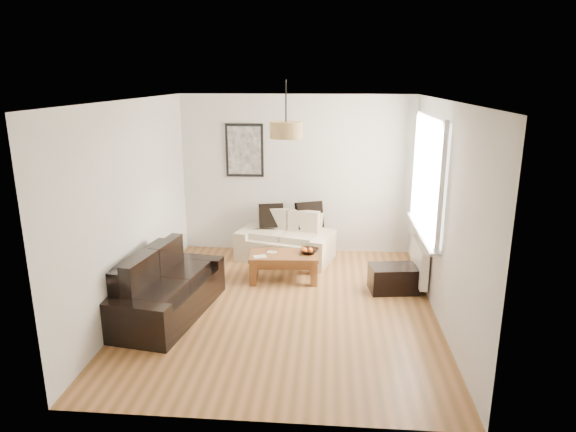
# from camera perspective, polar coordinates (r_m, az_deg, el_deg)

# --- Properties ---
(floor) EXTENTS (4.50, 4.50, 0.00)m
(floor) POSITION_cam_1_polar(r_m,az_deg,el_deg) (6.59, -0.44, -10.24)
(floor) COLOR brown
(floor) RESTS_ON ground
(ceiling) EXTENTS (3.80, 4.50, 0.00)m
(ceiling) POSITION_cam_1_polar(r_m,az_deg,el_deg) (5.94, -0.50, 12.97)
(ceiling) COLOR white
(ceiling) RESTS_ON floor
(wall_back) EXTENTS (3.80, 0.04, 2.60)m
(wall_back) POSITION_cam_1_polar(r_m,az_deg,el_deg) (8.33, 0.95, 4.68)
(wall_back) COLOR silver
(wall_back) RESTS_ON floor
(wall_front) EXTENTS (3.80, 0.04, 2.60)m
(wall_front) POSITION_cam_1_polar(r_m,az_deg,el_deg) (4.02, -3.43, -7.39)
(wall_front) COLOR silver
(wall_front) RESTS_ON floor
(wall_left) EXTENTS (0.04, 4.50, 2.60)m
(wall_left) POSITION_cam_1_polar(r_m,az_deg,el_deg) (6.59, -17.17, 1.08)
(wall_left) COLOR silver
(wall_left) RESTS_ON floor
(wall_right) EXTENTS (0.04, 4.50, 2.60)m
(wall_right) POSITION_cam_1_polar(r_m,az_deg,el_deg) (6.26, 17.12, 0.36)
(wall_right) COLOR silver
(wall_right) RESTS_ON floor
(window_bay) EXTENTS (0.14, 1.90, 1.60)m
(window_bay) POSITION_cam_1_polar(r_m,az_deg,el_deg) (6.96, 15.65, 4.47)
(window_bay) COLOR white
(window_bay) RESTS_ON wall_right
(radiator) EXTENTS (0.10, 0.90, 0.52)m
(radiator) POSITION_cam_1_polar(r_m,az_deg,el_deg) (7.27, 14.64, -5.00)
(radiator) COLOR white
(radiator) RESTS_ON wall_right
(poster) EXTENTS (0.62, 0.04, 0.87)m
(poster) POSITION_cam_1_polar(r_m,az_deg,el_deg) (8.33, -4.94, 7.42)
(poster) COLOR black
(poster) RESTS_ON wall_back
(pendant_shade) EXTENTS (0.40, 0.40, 0.20)m
(pendant_shade) POSITION_cam_1_polar(r_m,az_deg,el_deg) (6.27, -0.23, 9.71)
(pendant_shade) COLOR tan
(pendant_shade) RESTS_ON ceiling
(loveseat_cream) EXTENTS (1.64, 1.17, 0.73)m
(loveseat_cream) POSITION_cam_1_polar(r_m,az_deg,el_deg) (8.12, -0.29, -2.41)
(loveseat_cream) COLOR beige
(loveseat_cream) RESTS_ON floor
(sofa_leather) EXTENTS (1.12, 1.87, 0.76)m
(sofa_leather) POSITION_cam_1_polar(r_m,az_deg,el_deg) (6.43, -13.62, -7.67)
(sofa_leather) COLOR black
(sofa_leather) RESTS_ON floor
(coffee_table) EXTENTS (1.02, 0.60, 0.40)m
(coffee_table) POSITION_cam_1_polar(r_m,az_deg,el_deg) (7.33, -0.49, -5.78)
(coffee_table) COLOR brown
(coffee_table) RESTS_ON floor
(ottoman) EXTENTS (0.68, 0.49, 0.36)m
(ottoman) POSITION_cam_1_polar(r_m,az_deg,el_deg) (7.12, 11.81, -6.96)
(ottoman) COLOR black
(ottoman) RESTS_ON floor
(cushion_left) EXTENTS (0.41, 0.21, 0.39)m
(cushion_left) POSITION_cam_1_polar(r_m,az_deg,el_deg) (8.22, -1.92, 0.06)
(cushion_left) COLOR black
(cushion_left) RESTS_ON loveseat_cream
(cushion_right) EXTENTS (0.45, 0.29, 0.44)m
(cushion_right) POSITION_cam_1_polar(r_m,az_deg,el_deg) (8.17, 2.43, 0.10)
(cushion_right) COLOR black
(cushion_right) RESTS_ON loveseat_cream
(fruit_bowl) EXTENTS (0.31, 0.31, 0.07)m
(fruit_bowl) POSITION_cam_1_polar(r_m,az_deg,el_deg) (7.28, 2.42, -3.99)
(fruit_bowl) COLOR black
(fruit_bowl) RESTS_ON coffee_table
(orange_a) EXTENTS (0.08, 0.08, 0.07)m
(orange_a) POSITION_cam_1_polar(r_m,az_deg,el_deg) (7.30, 1.92, -3.88)
(orange_a) COLOR #FD5C15
(orange_a) RESTS_ON fruit_bowl
(orange_b) EXTENTS (0.08, 0.08, 0.07)m
(orange_b) POSITION_cam_1_polar(r_m,az_deg,el_deg) (7.31, 2.55, -3.85)
(orange_b) COLOR orange
(orange_b) RESTS_ON fruit_bowl
(orange_c) EXTENTS (0.08, 0.08, 0.08)m
(orange_c) POSITION_cam_1_polar(r_m,az_deg,el_deg) (7.31, 1.78, -3.84)
(orange_c) COLOR orange
(orange_c) RESTS_ON fruit_bowl
(papers) EXTENTS (0.21, 0.18, 0.01)m
(papers) POSITION_cam_1_polar(r_m,az_deg,el_deg) (7.16, -3.20, -4.59)
(papers) COLOR silver
(papers) RESTS_ON coffee_table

